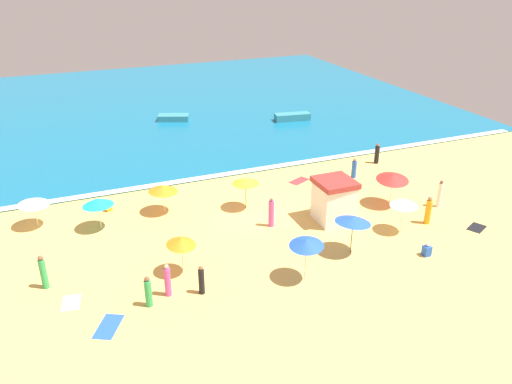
{
  "coord_description": "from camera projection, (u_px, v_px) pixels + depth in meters",
  "views": [
    {
      "loc": [
        -10.81,
        -27.18,
        15.02
      ],
      "look_at": [
        0.75,
        1.07,
        0.8
      ],
      "focal_mm": 35.45,
      "sensor_mm": 36.0,
      "label": 1
    }
  ],
  "objects": [
    {
      "name": "beachgoer_4",
      "position": [
        148.0,
        292.0,
        23.66
      ],
      "size": [
        0.44,
        0.44,
        1.64
      ],
      "color": "green",
      "rests_on": "ground_plane"
    },
    {
      "name": "wave_breaker_foam",
      "position": [
        221.0,
        175.0,
        38.1
      ],
      "size": [
        57.0,
        0.7,
        0.01
      ],
      "primitive_type": "cube",
      "color": "white",
      "rests_on": "ocean_water"
    },
    {
      "name": "small_boat_1",
      "position": [
        292.0,
        117.0,
        50.74
      ],
      "size": [
        3.66,
        1.71,
        0.7
      ],
      "color": "teal",
      "rests_on": "ocean_water"
    },
    {
      "name": "beachgoer_10",
      "position": [
        201.0,
        280.0,
        24.56
      ],
      "size": [
        0.36,
        0.36,
        1.56
      ],
      "color": "black",
      "rests_on": "ground_plane"
    },
    {
      "name": "beach_umbrella_2",
      "position": [
        181.0,
        241.0,
        25.63
      ],
      "size": [
        2.12,
        2.13,
        2.22
      ],
      "color": "silver",
      "rests_on": "ground_plane"
    },
    {
      "name": "beachgoer_2",
      "position": [
        108.0,
        206.0,
        32.84
      ],
      "size": [
        0.54,
        0.54,
        0.8
      ],
      "color": "orange",
      "rests_on": "ground_plane"
    },
    {
      "name": "beachgoer_7",
      "position": [
        440.0,
        194.0,
        33.14
      ],
      "size": [
        0.42,
        0.42,
        1.88
      ],
      "color": "white",
      "rests_on": "ground_plane"
    },
    {
      "name": "small_boat_0",
      "position": [
        173.0,
        118.0,
        50.72
      ],
      "size": [
        3.32,
        2.36,
        0.58
      ],
      "color": "teal",
      "rests_on": "ocean_water"
    },
    {
      "name": "beachgoer_1",
      "position": [
        354.0,
        169.0,
        37.61
      ],
      "size": [
        0.49,
        0.49,
        1.54
      ],
      "color": "blue",
      "rests_on": "ground_plane"
    },
    {
      "name": "beach_umbrella_7",
      "position": [
        306.0,
        243.0,
        25.03
      ],
      "size": [
        2.49,
        2.49,
        2.41
      ],
      "color": "silver",
      "rests_on": "ground_plane"
    },
    {
      "name": "ocean_water",
      "position": [
        158.0,
        105.0,
        56.33
      ],
      "size": [
        60.0,
        44.0,
        0.1
      ],
      "primitive_type": "cube",
      "color": "#146B93",
      "rests_on": "ground_plane"
    },
    {
      "name": "beachgoer_3",
      "position": [
        43.0,
        273.0,
        24.91
      ],
      "size": [
        0.34,
        0.34,
        1.87
      ],
      "color": "green",
      "rests_on": "ground_plane"
    },
    {
      "name": "beach_towel_2",
      "position": [
        477.0,
        228.0,
        30.86
      ],
      "size": [
        1.51,
        1.31,
        0.01
      ],
      "color": "black",
      "rests_on": "ground_plane"
    },
    {
      "name": "beach_umbrella_3",
      "position": [
        98.0,
        202.0,
        30.01
      ],
      "size": [
        2.36,
        2.37,
        2.08
      ],
      "color": "silver",
      "rests_on": "ground_plane"
    },
    {
      "name": "beach_umbrella_1",
      "position": [
        393.0,
        177.0,
        32.85
      ],
      "size": [
        2.79,
        2.8,
        2.36
      ],
      "color": "silver",
      "rests_on": "ground_plane"
    },
    {
      "name": "lifeguard_cabana",
      "position": [
        334.0,
        200.0,
        31.17
      ],
      "size": [
        2.26,
        2.35,
        2.76
      ],
      "color": "white",
      "rests_on": "ground_plane"
    },
    {
      "name": "beach_umbrella_8",
      "position": [
        404.0,
        202.0,
        29.63
      ],
      "size": [
        2.18,
        2.17,
        2.24
      ],
      "color": "silver",
      "rests_on": "ground_plane"
    },
    {
      "name": "beach_umbrella_6",
      "position": [
        163.0,
        188.0,
        32.04
      ],
      "size": [
        2.54,
        2.53,
        1.97
      ],
      "color": "silver",
      "rests_on": "ground_plane"
    },
    {
      "name": "beach_towel_1",
      "position": [
        108.0,
        326.0,
        22.61
      ],
      "size": [
        1.61,
        1.94,
        0.01
      ],
      "color": "blue",
      "rests_on": "ground_plane"
    },
    {
      "name": "ground_plane",
      "position": [
        251.0,
        211.0,
        32.86
      ],
      "size": [
        60.0,
        60.0,
        0.0
      ],
      "primitive_type": "plane",
      "color": "#EDBC60"
    },
    {
      "name": "beachgoer_8",
      "position": [
        377.0,
        154.0,
        40.25
      ],
      "size": [
        0.5,
        0.5,
        1.66
      ],
      "color": "black",
      "rests_on": "ground_plane"
    },
    {
      "name": "beach_towel_3",
      "position": [
        71.0,
        303.0,
        24.17
      ],
      "size": [
        1.02,
        1.35,
        0.01
      ],
      "color": "white",
      "rests_on": "ground_plane"
    },
    {
      "name": "beachgoer_0",
      "position": [
        168.0,
        281.0,
        24.38
      ],
      "size": [
        0.37,
        0.37,
        1.76
      ],
      "color": "#D84CA5",
      "rests_on": "ground_plane"
    },
    {
      "name": "beach_umbrella_5",
      "position": [
        353.0,
        220.0,
        27.47
      ],
      "size": [
        2.62,
        2.6,
        2.32
      ],
      "color": "#4C3823",
      "rests_on": "ground_plane"
    },
    {
      "name": "beachgoer_6",
      "position": [
        271.0,
        213.0,
        30.72
      ],
      "size": [
        0.46,
        0.46,
        1.89
      ],
      "color": "#D84CA5",
      "rests_on": "ground_plane"
    },
    {
      "name": "beach_towel_0",
      "position": [
        299.0,
        181.0,
        37.33
      ],
      "size": [
        1.79,
        1.41,
        0.01
      ],
      "color": "red",
      "rests_on": "ground_plane"
    },
    {
      "name": "beachgoer_5",
      "position": [
        428.0,
        211.0,
        31.04
      ],
      "size": [
        0.53,
        0.53,
        1.82
      ],
      "color": "orange",
      "rests_on": "ground_plane"
    },
    {
      "name": "beach_umbrella_0",
      "position": [
        33.0,
        202.0,
        30.32
      ],
      "size": [
        2.48,
        2.47,
        1.94
      ],
      "color": "silver",
      "rests_on": "ground_plane"
    },
    {
      "name": "beach_umbrella_4",
      "position": [
        246.0,
        181.0,
        32.43
      ],
      "size": [
        2.21,
        2.21,
        2.17
      ],
      "color": "#4C3823",
      "rests_on": "ground_plane"
    },
    {
      "name": "beachgoer_9",
      "position": [
        427.0,
        250.0,
        27.87
      ],
      "size": [
        0.4,
        0.4,
        0.81
      ],
      "color": "blue",
      "rests_on": "ground_plane"
    }
  ]
}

